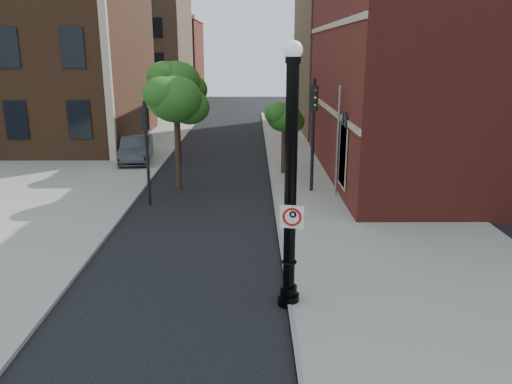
{
  "coord_description": "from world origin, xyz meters",
  "views": [
    {
      "loc": [
        1.12,
        -11.66,
        6.35
      ],
      "look_at": [
        1.21,
        2.0,
        2.46
      ],
      "focal_mm": 35.0,
      "sensor_mm": 36.0,
      "label": 1
    }
  ],
  "objects_px": {
    "no_parking_sign": "(292,217)",
    "traffic_signal_left": "(146,136)",
    "lamppost": "(290,192)",
    "parked_car": "(136,149)",
    "traffic_signal_right": "(314,117)"
  },
  "relations": [
    {
      "from": "parked_car",
      "to": "traffic_signal_right",
      "type": "bearing_deg",
      "value": -42.43
    },
    {
      "from": "no_parking_sign",
      "to": "traffic_signal_left",
      "type": "xyz_separation_m",
      "value": [
        -5.35,
        8.91,
        0.49
      ]
    },
    {
      "from": "parked_car",
      "to": "lamppost",
      "type": "bearing_deg",
      "value": -73.19
    },
    {
      "from": "no_parking_sign",
      "to": "parked_car",
      "type": "distance_m",
      "value": 19.04
    },
    {
      "from": "parked_car",
      "to": "no_parking_sign",
      "type": "bearing_deg",
      "value": -73.3
    },
    {
      "from": "no_parking_sign",
      "to": "traffic_signal_left",
      "type": "distance_m",
      "value": 10.41
    },
    {
      "from": "lamppost",
      "to": "traffic_signal_left",
      "type": "height_order",
      "value": "lamppost"
    },
    {
      "from": "no_parking_sign",
      "to": "parked_car",
      "type": "xyz_separation_m",
      "value": [
        -7.76,
        17.3,
        -1.68
      ]
    },
    {
      "from": "lamppost",
      "to": "parked_car",
      "type": "relative_size",
      "value": 1.39
    },
    {
      "from": "lamppost",
      "to": "traffic_signal_left",
      "type": "bearing_deg",
      "value": 121.28
    },
    {
      "from": "lamppost",
      "to": "traffic_signal_right",
      "type": "height_order",
      "value": "lamppost"
    },
    {
      "from": "no_parking_sign",
      "to": "traffic_signal_right",
      "type": "bearing_deg",
      "value": 91.6
    },
    {
      "from": "lamppost",
      "to": "traffic_signal_left",
      "type": "xyz_separation_m",
      "value": [
        -5.31,
        8.75,
        -0.09
      ]
    },
    {
      "from": "parked_car",
      "to": "traffic_signal_right",
      "type": "relative_size",
      "value": 0.91
    },
    {
      "from": "lamppost",
      "to": "no_parking_sign",
      "type": "bearing_deg",
      "value": -78.5
    }
  ]
}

